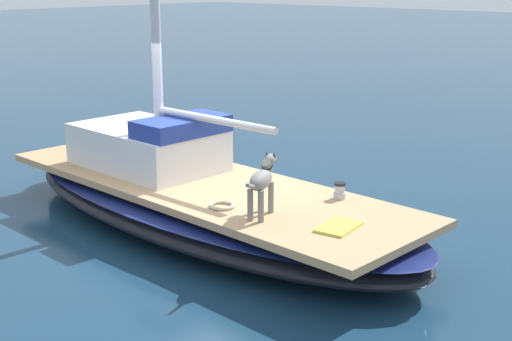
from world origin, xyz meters
The scene contains 7 objects.
ground_plane centered at (0.00, 0.00, 0.00)m, with size 120.00×120.00×0.00m, color navy.
sailboat_main centered at (0.00, 0.00, 0.34)m, with size 2.77×7.32×0.66m.
cabin_house centered at (0.04, 1.12, 1.01)m, with size 1.48×2.27×0.84m.
dog_grey centered at (-0.49, -1.54, 1.08)m, with size 0.90×0.44×0.70m.
deck_winch centered at (0.65, -1.85, 0.76)m, with size 0.16×0.16×0.21m.
coiled_rope centered at (-0.60, -0.97, 0.68)m, with size 0.32×0.32×0.04m, color beige.
deck_towel centered at (-0.25, -2.48, 0.68)m, with size 0.56×0.36×0.03m, color #D8D14C.
Camera 1 is at (-6.48, -6.79, 3.42)m, focal length 49.67 mm.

